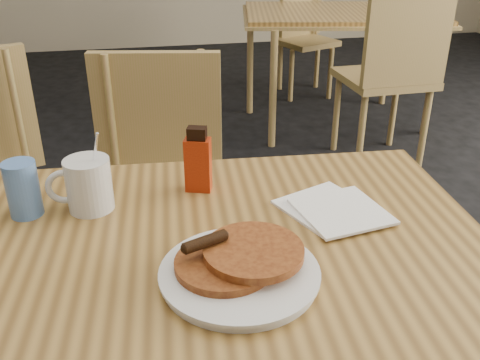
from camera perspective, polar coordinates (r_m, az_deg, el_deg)
The scene contains 10 objects.
main_table at distance 1.03m, azimuth -5.18°, elevation -9.11°, with size 1.25×0.89×0.75m.
neighbor_table at distance 3.60m, azimuth 10.68°, elevation 16.67°, with size 1.37×1.05×0.75m.
chair_main_far at distance 1.75m, azimuth -8.20°, elevation 0.76°, with size 0.49×0.49×0.92m.
chair_neighbor_far at distance 4.33m, azimuth 6.79°, elevation 15.85°, with size 0.50×0.51×0.85m.
chair_neighbor_near at distance 2.98m, azimuth 16.17°, elevation 11.99°, with size 0.47×0.47×1.01m.
pancake_plate at distance 0.91m, azimuth -0.11°, elevation -9.36°, with size 0.27×0.27×0.07m.
coffee_mug at distance 1.14m, azimuth -15.98°, elevation -0.40°, with size 0.13×0.09×0.17m.
syrup_bottle at distance 1.17m, azimuth -4.51°, elevation 1.98°, with size 0.06×0.05×0.15m.
napkin_stack at distance 1.12m, azimuth 9.97°, elevation -3.10°, with size 0.23×0.24×0.01m.
blue_tumbler at distance 1.16m, azimuth -22.16°, elevation -0.89°, with size 0.07×0.07×0.12m, color #5581C8.
Camera 1 is at (-0.13, -0.89, 1.31)m, focal length 40.00 mm.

